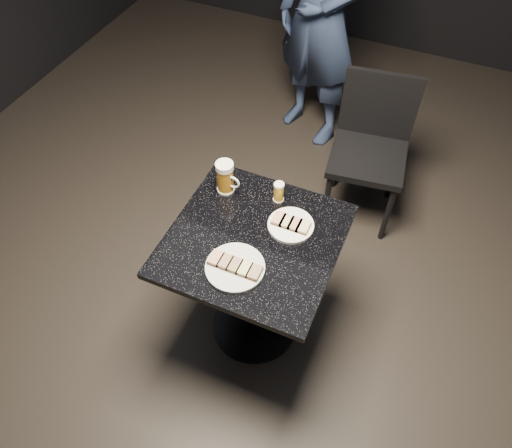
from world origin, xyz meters
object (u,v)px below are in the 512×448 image
object	(u,v)px
patron	(322,16)
beer_tumbler	(279,192)
plate_small	(291,225)
table	(254,271)
plate_large	(235,267)
chair	(371,143)
beer_mug	(226,177)

from	to	relation	value
patron	beer_tumbler	size ratio (longest dim) A/B	17.64
plate_small	table	size ratio (longest dim) A/B	0.26
plate_large	patron	distance (m)	1.84
plate_large	patron	size ratio (longest dim) A/B	0.14
plate_large	chair	xyz separation A→B (m)	(0.26, 1.24, -0.26)
beer_mug	beer_tumbler	xyz separation A→B (m)	(0.24, 0.04, -0.03)
plate_small	beer_tumbler	bearing A→B (deg)	130.87
chair	table	bearing A→B (deg)	-103.16
plate_large	beer_tumbler	bearing A→B (deg)	87.50
table	plate_large	bearing A→B (deg)	-92.38
beer_mug	chair	size ratio (longest dim) A/B	0.18
plate_large	chair	world-z (taller)	chair
patron	chair	size ratio (longest dim) A/B	1.97
plate_large	beer_tumbler	distance (m)	0.41
plate_small	chair	bearing A→B (deg)	81.95
table	beer_mug	size ratio (longest dim) A/B	4.75
patron	beer_tumbler	xyz separation A→B (m)	(0.29, -1.41, -0.07)
table	beer_tumbler	bearing A→B (deg)	87.42
table	chair	distance (m)	1.10
plate_small	beer_mug	distance (m)	0.36
plate_large	table	bearing A→B (deg)	87.62
chair	beer_tumbler	bearing A→B (deg)	-106.11
patron	plate_large	bearing A→B (deg)	-60.60
patron	table	bearing A→B (deg)	-59.52
plate_small	chair	distance (m)	1.00
plate_large	chair	size ratio (longest dim) A/B	0.27
beer_mug	beer_tumbler	distance (m)	0.24
patron	beer_tumbler	world-z (taller)	patron
plate_small	beer_tumbler	size ratio (longest dim) A/B	2.01
plate_small	patron	world-z (taller)	patron
patron	table	size ratio (longest dim) A/B	2.30
plate_large	beer_mug	distance (m)	0.44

